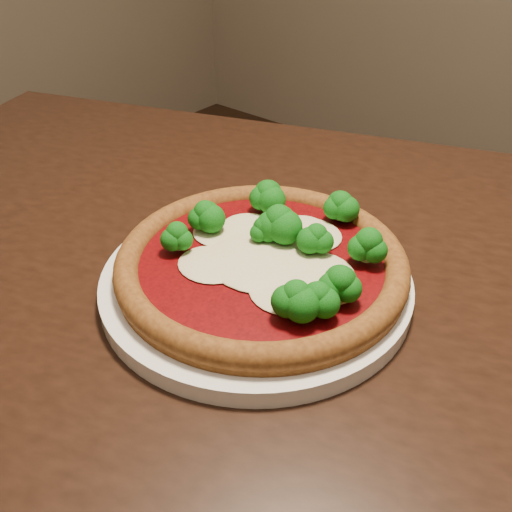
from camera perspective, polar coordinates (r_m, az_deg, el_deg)
The scene contains 3 objects.
dining_table at distance 0.67m, azimuth 6.61°, elevation -8.42°, with size 1.50×1.17×0.75m.
plate at distance 0.57m, azimuth 0.00°, elevation -2.54°, with size 0.31×0.31×0.02m, color white.
pizza at distance 0.56m, azimuth 1.20°, elevation -0.24°, with size 0.29×0.29×0.06m.
Camera 1 is at (0.10, -0.20, 1.11)m, focal length 40.00 mm.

